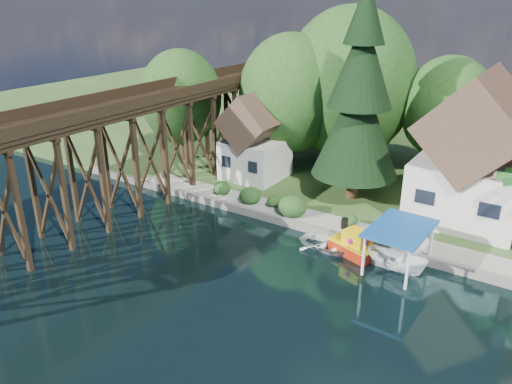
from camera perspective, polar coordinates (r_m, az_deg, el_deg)
ground at (r=29.89m, az=2.34°, el=-11.34°), size 140.00×140.00×0.00m
bank at (r=59.19m, az=19.63°, el=4.89°), size 140.00×52.00×0.50m
seawall at (r=34.73m, az=14.98°, el=-6.44°), size 60.00×0.40×0.62m
promenade at (r=35.31m, az=18.78°, el=-6.01°), size 50.00×2.60×0.06m
trestle_bridge at (r=40.69m, az=-13.37°, el=5.64°), size 4.12×44.18×9.30m
house_left at (r=39.58m, az=23.60°, el=3.59°), size 7.64×8.64×11.02m
shed at (r=44.89m, az=-0.09°, el=5.74°), size 5.09×5.40×7.85m
bg_trees at (r=45.26m, az=17.82°, el=9.35°), size 49.90×13.30×10.57m
shrubs at (r=38.41m, az=3.61°, el=-1.31°), size 15.76×2.47×1.70m
conifer at (r=39.80m, az=11.72°, el=10.32°), size 6.88×6.88×16.93m
tugboat at (r=34.02m, az=11.18°, el=-5.97°), size 3.62×2.70×2.34m
boat_white_a at (r=34.50m, az=8.27°, el=-5.85°), size 4.37×3.31×0.85m
boat_canopy at (r=32.39m, az=15.89°, el=-6.69°), size 3.94×4.95×3.10m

